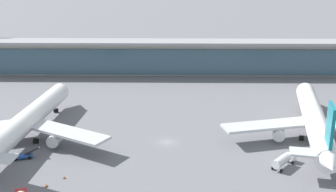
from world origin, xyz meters
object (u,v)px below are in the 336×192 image
at_px(airliner_centre_stand, 315,120).
at_px(safety_cone_delta, 46,185).
at_px(service_truck_on_taxiway_blue, 23,156).
at_px(airliner_left_stand, 25,122).
at_px(safety_cone_alpha, 64,177).
at_px(service_truck_mid_apron_white, 283,160).

xyz_separation_m(airliner_centre_stand, safety_cone_delta, (-66.09, -27.41, -5.16)).
distance_m(service_truck_on_taxiway_blue, safety_cone_delta, 16.78).
height_order(airliner_left_stand, safety_cone_alpha, airliner_left_stand).
bearing_deg(safety_cone_alpha, airliner_centre_stand, 20.57).
height_order(airliner_left_stand, safety_cone_delta, airliner_left_stand).
height_order(service_truck_mid_apron_white, service_truck_on_taxiway_blue, service_truck_mid_apron_white).
xyz_separation_m(service_truck_mid_apron_white, safety_cone_delta, (-53.63, -10.34, -1.39)).
distance_m(airliner_centre_stand, safety_cone_alpha, 67.66).
relative_size(service_truck_on_taxiway_blue, safety_cone_alpha, 9.85).
height_order(service_truck_mid_apron_white, safety_cone_alpha, service_truck_mid_apron_white).
height_order(service_truck_mid_apron_white, safety_cone_delta, service_truck_mid_apron_white).
bearing_deg(service_truck_mid_apron_white, airliner_left_stand, 167.55).
xyz_separation_m(airliner_centre_stand, service_truck_mid_apron_white, (-12.46, -17.07, -3.77)).
xyz_separation_m(service_truck_mid_apron_white, service_truck_on_taxiway_blue, (-63.35, 3.33, -0.90)).
height_order(service_truck_on_taxiway_blue, safety_cone_delta, service_truck_on_taxiway_blue).
bearing_deg(airliner_left_stand, safety_cone_delta, -63.00).
bearing_deg(safety_cone_delta, airliner_left_stand, 117.00).
distance_m(airliner_left_stand, safety_cone_alpha, 26.92).
bearing_deg(service_truck_mid_apron_white, safety_cone_delta, -169.09).
distance_m(service_truck_mid_apron_white, service_truck_on_taxiway_blue, 63.44).
xyz_separation_m(airliner_left_stand, safety_cone_delta, (12.73, -24.99, -5.16)).
bearing_deg(safety_cone_delta, service_truck_on_taxiway_blue, 125.42).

